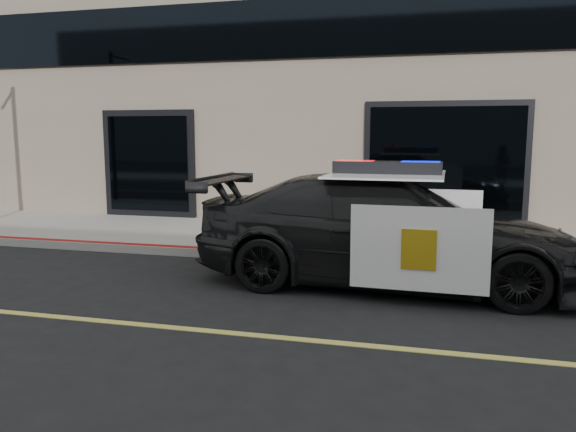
# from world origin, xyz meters

# --- Properties ---
(ground) EXTENTS (120.00, 120.00, 0.00)m
(ground) POSITION_xyz_m (0.00, 0.00, 0.00)
(ground) COLOR black
(ground) RESTS_ON ground
(sidewalk_n) EXTENTS (60.00, 3.50, 0.15)m
(sidewalk_n) POSITION_xyz_m (0.00, 5.25, 0.07)
(sidewalk_n) COLOR gray
(sidewalk_n) RESTS_ON ground
(police_car) EXTENTS (2.68, 5.62, 1.80)m
(police_car) POSITION_xyz_m (-1.88, 2.54, 0.81)
(police_car) COLOR black
(police_car) RESTS_ON ground
(fire_hydrant) EXTENTS (0.37, 0.51, 0.81)m
(fire_hydrant) POSITION_xyz_m (-4.64, 4.51, 0.53)
(fire_hydrant) COLOR silver
(fire_hydrant) RESTS_ON sidewalk_n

